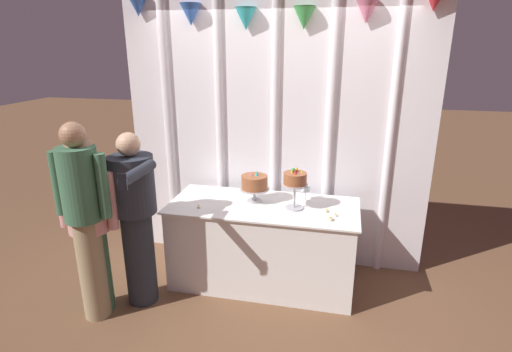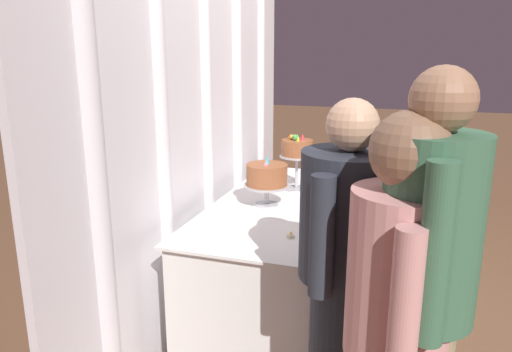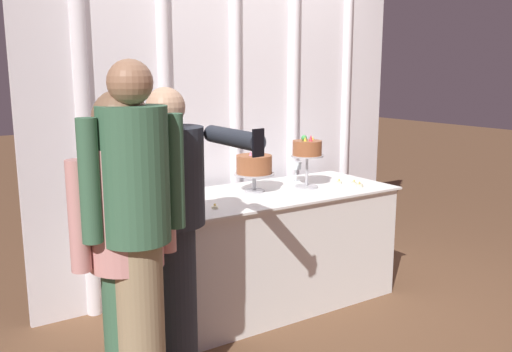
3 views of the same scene
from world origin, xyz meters
The scene contains 13 objects.
ground_plane centered at (0.00, 0.00, 0.00)m, with size 24.00×24.00×0.00m, color brown.
draped_curtain centered at (-0.02, 0.61, 1.54)m, with size 3.02×0.19×2.89m.
cake_table centered at (0.00, 0.10, 0.40)m, with size 1.73×0.77×0.80m.
cake_display_nearleft centered at (-0.10, 0.17, 0.98)m, with size 0.28×0.28×0.30m.
cake_display_nearright centered at (0.29, 0.08, 1.06)m, with size 0.23×0.23×0.38m.
wine_glass centered at (0.36, 0.30, 0.91)m, with size 0.08×0.08×0.15m.
tealight_far_left centered at (-0.55, -0.10, 0.81)m, with size 0.04×0.04×0.03m.
tealight_near_left centered at (0.57, 0.06, 0.81)m, with size 0.04×0.04×0.03m.
tealight_near_right centered at (0.61, -0.11, 0.81)m, with size 0.05×0.05×0.04m.
tealight_far_right centered at (0.65, -0.01, 0.81)m, with size 0.04×0.04×0.03m.
guest_girl_blue_dress centered at (-0.99, -0.43, 0.83)m, with size 0.52×0.72×1.53m.
guest_man_dark_suit centered at (-1.29, -0.63, 0.84)m, with size 0.49×0.36×1.54m.
guest_man_pink_jacket centered at (-1.26, -0.70, 0.92)m, with size 0.46×0.31×1.66m.
Camera 3 is at (-2.06, -2.87, 1.61)m, focal length 38.13 mm.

